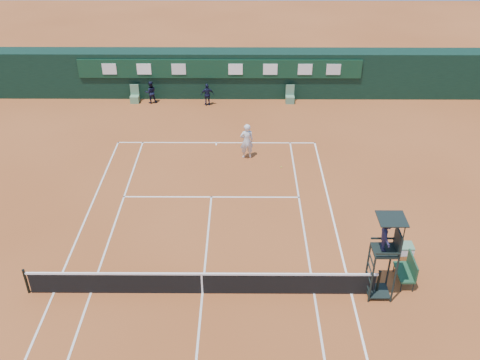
% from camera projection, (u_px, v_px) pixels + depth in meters
% --- Properties ---
extents(ground, '(90.00, 90.00, 0.00)m').
position_uv_depth(ground, '(202.00, 293.00, 19.68)').
color(ground, '#A65327').
rests_on(ground, ground).
extents(court_lines, '(11.05, 23.85, 0.01)m').
position_uv_depth(court_lines, '(202.00, 293.00, 19.67)').
color(court_lines, white).
rests_on(court_lines, ground).
extents(tennis_net, '(12.90, 0.10, 1.10)m').
position_uv_depth(tennis_net, '(202.00, 283.00, 19.41)').
color(tennis_net, black).
rests_on(tennis_net, ground).
extents(back_wall, '(40.00, 1.65, 3.00)m').
position_uv_depth(back_wall, '(220.00, 73.00, 34.82)').
color(back_wall, black).
rests_on(back_wall, ground).
extents(linesman_chair_left, '(0.55, 0.50, 1.15)m').
position_uv_depth(linesman_chair_left, '(135.00, 98.00, 34.40)').
color(linesman_chair_left, '#5E9064').
rests_on(linesman_chair_left, ground).
extents(linesman_chair_right, '(0.55, 0.50, 1.15)m').
position_uv_depth(linesman_chair_right, '(290.00, 98.00, 34.36)').
color(linesman_chair_right, '#568462').
rests_on(linesman_chair_right, ground).
extents(umpire_chair, '(0.96, 0.95, 3.42)m').
position_uv_depth(umpire_chair, '(386.00, 241.00, 18.35)').
color(umpire_chair, black).
rests_on(umpire_chair, ground).
extents(player_bench, '(0.56, 1.20, 1.10)m').
position_uv_depth(player_bench, '(408.00, 269.00, 19.90)').
color(player_bench, '#1B452A').
rests_on(player_bench, ground).
extents(tennis_bag, '(0.39, 0.78, 0.28)m').
position_uv_depth(tennis_bag, '(404.00, 264.00, 20.87)').
color(tennis_bag, black).
rests_on(tennis_bag, ground).
extents(cooler, '(0.57, 0.57, 0.65)m').
position_uv_depth(cooler, '(405.00, 251.00, 21.22)').
color(cooler, white).
rests_on(cooler, ground).
extents(tennis_ball, '(0.06, 0.06, 0.06)m').
position_uv_depth(tennis_ball, '(281.00, 167.00, 27.44)').
color(tennis_ball, '#BACE2F').
rests_on(tennis_ball, ground).
extents(player, '(0.79, 0.59, 1.95)m').
position_uv_depth(player, '(247.00, 141.00, 27.86)').
color(player, silver).
rests_on(player, ground).
extents(ball_kid_left, '(0.82, 0.71, 1.45)m').
position_uv_depth(ball_kid_left, '(151.00, 92.00, 34.13)').
color(ball_kid_left, black).
rests_on(ball_kid_left, ground).
extents(ball_kid_right, '(0.88, 0.49, 1.43)m').
position_uv_depth(ball_kid_right, '(207.00, 95.00, 33.82)').
color(ball_kid_right, black).
rests_on(ball_kid_right, ground).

